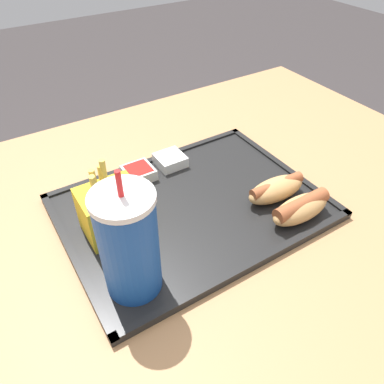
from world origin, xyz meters
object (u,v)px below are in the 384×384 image
(hot_dog_near, at_px, (276,189))
(hot_dog_far, at_px, (301,208))
(sauce_cup_mayo, at_px, (170,160))
(sauce_cup_ketchup, at_px, (139,172))
(fries_carton, at_px, (111,210))
(soda_cup, at_px, (129,244))

(hot_dog_near, bearing_deg, hot_dog_far, 90.00)
(sauce_cup_mayo, distance_m, sauce_cup_ketchup, 0.07)
(fries_carton, relative_size, sauce_cup_mayo, 2.38)
(sauce_cup_ketchup, bearing_deg, sauce_cup_mayo, -176.09)
(soda_cup, distance_m, hot_dog_near, 0.30)
(hot_dog_near, xyz_separation_m, fries_carton, (0.28, -0.08, 0.02))
(sauce_cup_mayo, relative_size, sauce_cup_ketchup, 1.00)
(hot_dog_near, relative_size, sauce_cup_ketchup, 2.15)
(sauce_cup_mayo, height_order, sauce_cup_ketchup, same)
(hot_dog_far, bearing_deg, sauce_cup_mayo, -66.40)
(soda_cup, bearing_deg, sauce_cup_mayo, -129.38)
(hot_dog_near, bearing_deg, soda_cup, 6.98)
(soda_cup, xyz_separation_m, sauce_cup_ketchup, (-0.11, -0.22, -0.07))
(hot_dog_near, distance_m, fries_carton, 0.29)
(sauce_cup_mayo, xyz_separation_m, sauce_cup_ketchup, (0.07, 0.00, 0.00))
(hot_dog_far, distance_m, sauce_cup_mayo, 0.27)
(fries_carton, xyz_separation_m, sauce_cup_ketchup, (-0.10, -0.10, -0.03))
(soda_cup, bearing_deg, fries_carton, -98.46)
(fries_carton, height_order, sauce_cup_ketchup, fries_carton)
(hot_dog_far, relative_size, fries_carton, 0.89)
(hot_dog_near, height_order, sauce_cup_mayo, hot_dog_near)
(soda_cup, relative_size, hot_dog_near, 1.71)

